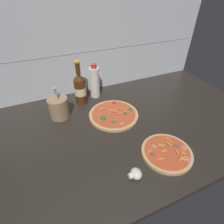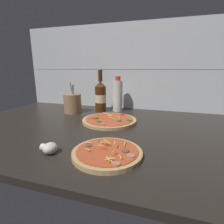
% 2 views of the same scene
% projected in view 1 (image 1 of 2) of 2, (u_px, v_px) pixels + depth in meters
% --- Properties ---
extents(counter_slab, '(1.60, 0.90, 0.03)m').
position_uv_depth(counter_slab, '(127.00, 126.00, 0.98)').
color(counter_slab, '#28231E').
rests_on(counter_slab, ground).
extents(tile_backsplash, '(1.60, 0.01, 0.60)m').
position_uv_depth(tile_backsplash, '(97.00, 50.00, 1.14)').
color(tile_backsplash, silver).
rests_on(tile_backsplash, ground).
extents(pizza_near, '(0.23, 0.23, 0.04)m').
position_uv_depth(pizza_near, '(167.00, 152.00, 0.80)').
color(pizza_near, tan).
rests_on(pizza_near, counter_slab).
extents(pizza_far, '(0.29, 0.29, 0.04)m').
position_uv_depth(pizza_far, '(114.00, 115.00, 1.03)').
color(pizza_far, tan).
rests_on(pizza_far, counter_slab).
extents(beer_bottle, '(0.07, 0.07, 0.28)m').
position_uv_depth(beer_bottle, '(80.00, 88.00, 1.09)').
color(beer_bottle, '#47280F').
rests_on(beer_bottle, counter_slab).
extents(oil_bottle, '(0.06, 0.06, 0.23)m').
position_uv_depth(oil_bottle, '(95.00, 82.00, 1.15)').
color(oil_bottle, silver).
rests_on(oil_bottle, counter_slab).
extents(mushroom_left, '(0.06, 0.05, 0.04)m').
position_uv_depth(mushroom_left, '(135.00, 174.00, 0.70)').
color(mushroom_left, white).
rests_on(mushroom_left, counter_slab).
extents(utensil_crock, '(0.11, 0.11, 0.20)m').
position_uv_depth(utensil_crock, '(59.00, 108.00, 0.99)').
color(utensil_crock, '#9E7A56').
rests_on(utensil_crock, counter_slab).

